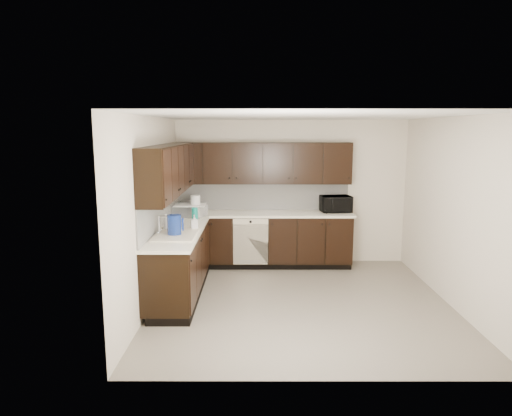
{
  "coord_description": "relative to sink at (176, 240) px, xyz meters",
  "views": [
    {
      "loc": [
        -0.6,
        -5.94,
        2.32
      ],
      "look_at": [
        -0.61,
        0.6,
        1.2
      ],
      "focal_mm": 32.0,
      "sensor_mm": 36.0,
      "label": 1
    }
  ],
  "objects": [
    {
      "name": "toaster_oven",
      "position": [
        -0.07,
        1.72,
        0.16
      ],
      "size": [
        0.35,
        0.28,
        0.19
      ],
      "primitive_type": "cube",
      "rotation": [
        0.0,
        0.0,
        -0.2
      ],
      "color": "#B2B2B4",
      "rests_on": "countertop"
    },
    {
      "name": "soap_bottle_a",
      "position": [
        0.2,
        0.37,
        0.16
      ],
      "size": [
        0.12,
        0.12,
        0.21
      ],
      "primitive_type": "imported",
      "rotation": [
        0.0,
        0.0,
        0.27
      ],
      "color": "gray",
      "rests_on": "countertop"
    },
    {
      "name": "wall_right",
      "position": [
        3.68,
        0.01,
        0.37
      ],
      "size": [
        0.02,
        4.0,
        2.5
      ],
      "primitive_type": "cube",
      "color": "beige",
      "rests_on": "floor"
    },
    {
      "name": "microwave",
      "position": [
        2.43,
        1.76,
        0.2
      ],
      "size": [
        0.54,
        0.4,
        0.28
      ],
      "primitive_type": "imported",
      "rotation": [
        0.0,
        0.0,
        0.13
      ],
      "color": "black",
      "rests_on": "countertop"
    },
    {
      "name": "soap_bottle_b",
      "position": [
        -0.19,
        0.32,
        0.17
      ],
      "size": [
        0.1,
        0.1,
        0.23
      ],
      "primitive_type": "imported",
      "rotation": [
        0.0,
        0.0,
        -0.22
      ],
      "color": "gray",
      "rests_on": "countertop"
    },
    {
      "name": "wall_back",
      "position": [
        1.68,
        2.01,
        0.37
      ],
      "size": [
        4.0,
        0.02,
        2.5
      ],
      "primitive_type": "cube",
      "color": "beige",
      "rests_on": "floor"
    },
    {
      "name": "floor",
      "position": [
        1.68,
        0.01,
        -0.88
      ],
      "size": [
        4.0,
        4.0,
        0.0
      ],
      "primitive_type": "plane",
      "color": "gray",
      "rests_on": "ground"
    },
    {
      "name": "lower_cabinets",
      "position": [
        0.67,
        1.12,
        -0.47
      ],
      "size": [
        3.0,
        2.8,
        0.9
      ],
      "color": "black",
      "rests_on": "floor"
    },
    {
      "name": "wall_left",
      "position": [
        -0.32,
        0.01,
        0.37
      ],
      "size": [
        0.02,
        4.0,
        2.5
      ],
      "primitive_type": "cube",
      "color": "beige",
      "rests_on": "floor"
    },
    {
      "name": "countertop",
      "position": [
        0.67,
        1.12,
        0.04
      ],
      "size": [
        3.03,
        2.83,
        0.04
      ],
      "color": "white",
      "rests_on": "lower_cabinets"
    },
    {
      "name": "dishwasher",
      "position": [
        0.98,
        1.42,
        -0.33
      ],
      "size": [
        0.58,
        0.04,
        0.78
      ],
      "color": "beige",
      "rests_on": "lower_cabinets"
    },
    {
      "name": "backsplash",
      "position": [
        0.46,
        1.33,
        0.3
      ],
      "size": [
        3.0,
        2.8,
        0.48
      ],
      "color": "silver",
      "rests_on": "countertop"
    },
    {
      "name": "wall_front",
      "position": [
        1.68,
        -1.99,
        0.37
      ],
      "size": [
        4.0,
        0.02,
        2.5
      ],
      "primitive_type": "cube",
      "color": "beige",
      "rests_on": "floor"
    },
    {
      "name": "ceiling",
      "position": [
        1.68,
        0.01,
        1.62
      ],
      "size": [
        4.0,
        4.0,
        0.0
      ],
      "primitive_type": "plane",
      "rotation": [
        3.14,
        0.0,
        0.0
      ],
      "color": "white",
      "rests_on": "wall_back"
    },
    {
      "name": "blue_pitcher",
      "position": [
        -0.01,
        -0.03,
        0.2
      ],
      "size": [
        0.21,
        0.21,
        0.28
      ],
      "primitive_type": "cylinder",
      "rotation": [
        0.0,
        0.0,
        -0.13
      ],
      "color": "#103095",
      "rests_on": "countertop"
    },
    {
      "name": "paper_towel_roll",
      "position": [
        0.09,
        1.36,
        0.23
      ],
      "size": [
        0.18,
        0.18,
        0.34
      ],
      "primitive_type": "cylinder",
      "rotation": [
        0.0,
        0.0,
        -0.15
      ],
      "color": "silver",
      "rests_on": "countertop"
    },
    {
      "name": "storage_bin",
      "position": [
        -0.0,
        1.36,
        0.15
      ],
      "size": [
        0.56,
        0.48,
        0.19
      ],
      "primitive_type": "cube",
      "rotation": [
        0.0,
        0.0,
        -0.33
      ],
      "color": "white",
      "rests_on": "countertop"
    },
    {
      "name": "upper_cabinets",
      "position": [
        0.58,
        1.22,
        0.89
      ],
      "size": [
        3.0,
        2.8,
        0.7
      ],
      "color": "black",
      "rests_on": "wall_back"
    },
    {
      "name": "teal_tumbler",
      "position": [
        0.12,
        1.01,
        0.16
      ],
      "size": [
        0.12,
        0.12,
        0.21
      ],
      "primitive_type": "cylinder",
      "rotation": [
        0.0,
        0.0,
        0.35
      ],
      "color": "#0C8676",
      "rests_on": "countertop"
    },
    {
      "name": "sink",
      "position": [
        0.0,
        0.0,
        0.0
      ],
      "size": [
        0.54,
        0.82,
        0.42
      ],
      "color": "beige",
      "rests_on": "countertop"
    }
  ]
}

